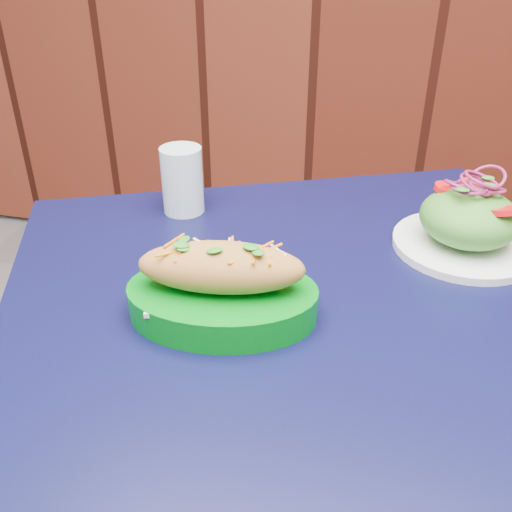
# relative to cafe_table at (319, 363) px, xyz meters

# --- Properties ---
(cafe_table) EXTENTS (1.06, 1.06, 0.75)m
(cafe_table) POSITION_rel_cafe_table_xyz_m (0.00, 0.00, 0.00)
(cafe_table) COLOR black
(cafe_table) RESTS_ON ground
(banh_mi_basket) EXTENTS (0.25, 0.18, 0.11)m
(banh_mi_basket) POSITION_rel_cafe_table_xyz_m (-0.12, -0.04, 0.13)
(banh_mi_basket) COLOR #007511
(banh_mi_basket) RESTS_ON cafe_table
(salad_plate) EXTENTS (0.21, 0.21, 0.12)m
(salad_plate) POSITION_rel_cafe_table_xyz_m (0.18, 0.20, 0.13)
(salad_plate) COLOR white
(salad_plate) RESTS_ON cafe_table
(water_glass) EXTENTS (0.07, 0.07, 0.11)m
(water_glass) POSITION_rel_cafe_table_xyz_m (-0.26, 0.23, 0.14)
(water_glass) COLOR silver
(water_glass) RESTS_ON cafe_table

